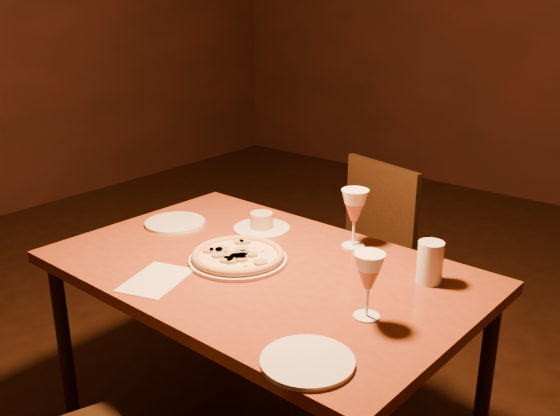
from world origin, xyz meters
The scene contains 10 objects.
dining_table centered at (0.02, 0.11, 0.65)m, with size 1.35×0.89×0.71m.
chair_far centered at (-0.10, 0.87, 0.47)m, with size 0.50×0.50×0.84m.
pizza_plate centered at (-0.06, 0.09, 0.73)m, with size 0.31×0.31×0.03m.
ramekin_saucer centered at (-0.18, 0.34, 0.73)m, with size 0.20×0.20×0.06m.
wine_glass_far centered at (0.15, 0.42, 0.81)m, with size 0.09×0.09×0.20m, color #AC6447, non-canonical shape.
wine_glass_right centered at (0.44, 0.04, 0.80)m, with size 0.08×0.08×0.18m, color #AC6447, non-canonical shape.
water_tumbler centered at (0.48, 0.33, 0.77)m, with size 0.08×0.08×0.13m, color silver.
side_plate_left centered at (-0.47, 0.18, 0.71)m, with size 0.22×0.22×0.01m, color silver.
side_plate_near centered at (0.45, -0.23, 0.71)m, with size 0.22×0.22×0.01m, color silver.
menu_card centered at (-0.16, -0.17, 0.71)m, with size 0.15×0.22×0.00m, color beige.
Camera 1 is at (1.19, -1.24, 1.53)m, focal length 40.00 mm.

